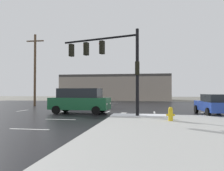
% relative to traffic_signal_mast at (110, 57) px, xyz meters
% --- Properties ---
extents(ground_plane, '(120.00, 120.00, 0.00)m').
position_rel_traffic_signal_mast_xyz_m(ground_plane, '(-2.90, 4.01, -4.21)').
color(ground_plane, slate).
extents(road_asphalt, '(44.00, 44.00, 0.02)m').
position_rel_traffic_signal_mast_xyz_m(road_asphalt, '(-2.90, 4.01, -4.20)').
color(road_asphalt, black).
rests_on(road_asphalt, ground_plane).
extents(snow_strip_curbside, '(4.00, 1.60, 0.06)m').
position_rel_traffic_signal_mast_xyz_m(snow_strip_curbside, '(2.10, 0.01, -4.04)').
color(snow_strip_curbside, white).
rests_on(snow_strip_curbside, sidewalk_corner).
extents(lane_markings, '(36.15, 36.15, 0.01)m').
position_rel_traffic_signal_mast_xyz_m(lane_markings, '(-1.70, 2.63, -4.19)').
color(lane_markings, silver).
rests_on(lane_markings, road_asphalt).
extents(traffic_signal_mast, '(5.86, 2.08, 5.85)m').
position_rel_traffic_signal_mast_xyz_m(traffic_signal_mast, '(0.00, 0.00, 0.00)').
color(traffic_signal_mast, black).
rests_on(traffic_signal_mast, sidewalk_corner).
extents(fire_hydrant, '(0.48, 0.26, 0.79)m').
position_rel_traffic_signal_mast_xyz_m(fire_hydrant, '(3.90, -2.61, -3.68)').
color(fire_hydrant, gold).
rests_on(fire_hydrant, sidewalk_corner).
extents(strip_building_background, '(22.00, 8.00, 5.12)m').
position_rel_traffic_signal_mast_xyz_m(strip_building_background, '(-4.35, 33.02, -1.65)').
color(strip_building_background, gray).
rests_on(strip_building_background, ground_plane).
extents(suv_green, '(4.91, 2.35, 2.03)m').
position_rel_traffic_signal_mast_xyz_m(suv_green, '(-2.91, 2.28, -3.12)').
color(suv_green, '#195933').
rests_on(suv_green, road_asphalt).
extents(sedan_blue, '(2.30, 4.64, 1.58)m').
position_rel_traffic_signal_mast_xyz_m(sedan_blue, '(7.50, 2.29, -3.36)').
color(sedan_blue, navy).
rests_on(sedan_blue, road_asphalt).
extents(sedan_grey, '(4.68, 2.43, 1.58)m').
position_rel_traffic_signal_mast_xyz_m(sedan_grey, '(-4.10, 8.65, -3.36)').
color(sedan_grey, slate).
rests_on(sedan_grey, road_asphalt).
extents(sedan_black, '(2.40, 4.67, 1.58)m').
position_rel_traffic_signal_mast_xyz_m(sedan_black, '(-5.99, 11.94, -3.36)').
color(sedan_black, black).
rests_on(sedan_black, road_asphalt).
extents(utility_pole_far, '(2.20, 0.28, 8.78)m').
position_rel_traffic_signal_mast_xyz_m(utility_pole_far, '(-11.19, 10.82, 0.39)').
color(utility_pole_far, brown).
rests_on(utility_pole_far, ground_plane).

